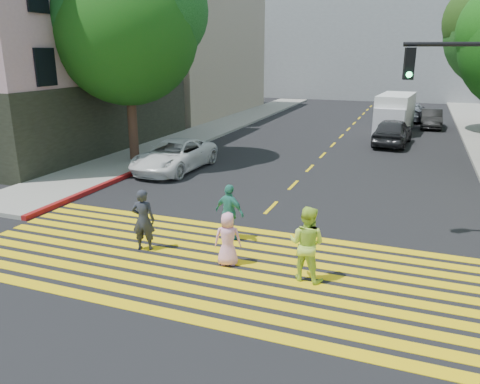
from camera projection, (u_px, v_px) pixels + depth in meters
The scene contains 18 objects.
ground at pixel (193, 287), 10.56m from camera, with size 120.00×120.00×0.00m, color black.
sidewalk_left at pixel (223, 126), 33.12m from camera, with size 3.00×40.00×0.15m, color gray.
curb_red at pixel (102, 186), 18.25m from camera, with size 0.20×8.00×0.16m, color maroon.
crosswalk at pixel (216, 264), 11.70m from camera, with size 13.40×5.30×0.01m.
lane_line at pixel (345, 133), 30.71m from camera, with size 0.12×34.40×0.01m.
building_left_pink at pixel (24, 62), 25.42m from camera, with size 12.10×14.10×11.00m.
building_left_tan at pixel (168, 53), 39.62m from camera, with size 12.00×16.00×10.00m, color tan.
backdrop_block at pixel (384, 43), 51.82m from camera, with size 30.00×8.00×12.00m, color gray.
tree_left at pixel (128, 25), 20.86m from camera, with size 8.45×8.44×9.27m.
pedestrian_man at pixel (143, 220), 12.34m from camera, with size 0.61×0.40×1.68m, color #262932.
pedestrian_woman at pixel (307, 244), 10.67m from camera, with size 0.87×0.68×1.78m, color #C7EE4C.
pedestrian_child at pixel (228, 239), 11.49m from camera, with size 0.67×0.43×1.36m, color #F7A5C8.
pedestrian_extra at pixel (230, 212), 13.01m from camera, with size 0.94×0.39×1.61m, color teal.
white_sedan at pixel (174, 156), 20.77m from camera, with size 2.23×4.84×1.35m, color white.
dark_car_near at pixel (392, 132), 26.42m from camera, with size 1.81×4.49×1.53m, color black.
silver_car at pixel (410, 111), 35.82m from camera, with size 2.03×4.99×1.45m, color #969DAA.
dark_car_parked at pixel (431, 119), 32.48m from camera, with size 1.35×3.88×1.28m, color black.
white_van at pixel (394, 114), 30.59m from camera, with size 2.38×5.34×2.45m.
Camera 1 is at (4.36, -8.50, 5.10)m, focal length 35.00 mm.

